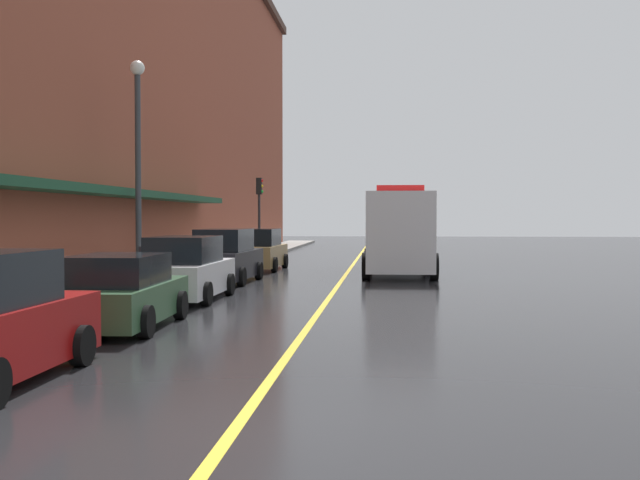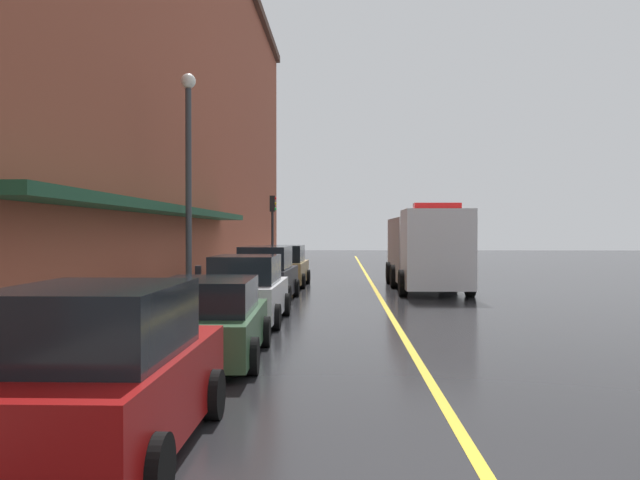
{
  "view_description": "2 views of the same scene",
  "coord_description": "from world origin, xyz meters",
  "px_view_note": "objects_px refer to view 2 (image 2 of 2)",
  "views": [
    {
      "loc": [
        1.66,
        -7.88,
        2.32
      ],
      "look_at": [
        -0.49,
        15.78,
        1.58
      ],
      "focal_mm": 41.66,
      "sensor_mm": 36.0,
      "label": 1
    },
    {
      "loc": [
        -1.44,
        -5.2,
        2.41
      ],
      "look_at": [
        -2.54,
        29.77,
        1.98
      ],
      "focal_mm": 37.16,
      "sensor_mm": 36.0,
      "label": 2
    }
  ],
  "objects_px": {
    "parked_car_3": "(267,275)",
    "parked_car_0": "(101,376)",
    "parking_meter_0": "(198,281)",
    "street_lamp_left": "(188,165)",
    "box_truck": "(425,250)",
    "traffic_light_near": "(273,219)",
    "parked_car_2": "(247,291)",
    "parking_meter_1": "(126,306)",
    "parked_car_1": "(210,321)",
    "parked_car_4": "(285,267)"
  },
  "relations": [
    {
      "from": "parked_car_1",
      "to": "parked_car_4",
      "type": "relative_size",
      "value": 1.02
    },
    {
      "from": "street_lamp_left",
      "to": "parked_car_2",
      "type": "bearing_deg",
      "value": -43.65
    },
    {
      "from": "parked_car_4",
      "to": "traffic_light_near",
      "type": "height_order",
      "value": "traffic_light_near"
    },
    {
      "from": "parked_car_4",
      "to": "parking_meter_1",
      "type": "bearing_deg",
      "value": 177.04
    },
    {
      "from": "parked_car_1",
      "to": "parked_car_4",
      "type": "bearing_deg",
      "value": -1.94
    },
    {
      "from": "parked_car_1",
      "to": "street_lamp_left",
      "type": "height_order",
      "value": "street_lamp_left"
    },
    {
      "from": "parked_car_2",
      "to": "parking_meter_0",
      "type": "height_order",
      "value": "parked_car_2"
    },
    {
      "from": "parked_car_2",
      "to": "parked_car_1",
      "type": "bearing_deg",
      "value": -179.21
    },
    {
      "from": "parked_car_2",
      "to": "parking_meter_0",
      "type": "bearing_deg",
      "value": 72.4
    },
    {
      "from": "parked_car_1",
      "to": "parked_car_3",
      "type": "distance_m",
      "value": 10.81
    },
    {
      "from": "parking_meter_0",
      "to": "street_lamp_left",
      "type": "distance_m",
      "value": 3.69
    },
    {
      "from": "box_truck",
      "to": "traffic_light_near",
      "type": "xyz_separation_m",
      "value": [
        -7.4,
        9.4,
        1.5
      ]
    },
    {
      "from": "parked_car_4",
      "to": "box_truck",
      "type": "bearing_deg",
      "value": -102.19
    },
    {
      "from": "box_truck",
      "to": "parked_car_0",
      "type": "bearing_deg",
      "value": -16.73
    },
    {
      "from": "parked_car_4",
      "to": "street_lamp_left",
      "type": "xyz_separation_m",
      "value": [
        -2.02,
        -9.88,
        3.56
      ]
    },
    {
      "from": "parking_meter_1",
      "to": "traffic_light_near",
      "type": "xyz_separation_m",
      "value": [
        0.06,
        25.34,
        2.1
      ]
    },
    {
      "from": "parking_meter_0",
      "to": "parking_meter_1",
      "type": "distance_m",
      "value": 6.09
    },
    {
      "from": "street_lamp_left",
      "to": "parking_meter_1",
      "type": "bearing_deg",
      "value": -85.46
    },
    {
      "from": "parked_car_4",
      "to": "parking_meter_1",
      "type": "distance_m",
      "value": 17.49
    },
    {
      "from": "parked_car_1",
      "to": "traffic_light_near",
      "type": "relative_size",
      "value": 1.04
    },
    {
      "from": "parked_car_1",
      "to": "parking_meter_0",
      "type": "xyz_separation_m",
      "value": [
        -1.45,
        5.69,
        0.33
      ]
    },
    {
      "from": "traffic_light_near",
      "to": "parked_car_2",
      "type": "bearing_deg",
      "value": -86.08
    },
    {
      "from": "parked_car_2",
      "to": "parking_meter_1",
      "type": "distance_m",
      "value": 5.81
    },
    {
      "from": "parked_car_4",
      "to": "street_lamp_left",
      "type": "bearing_deg",
      "value": 170.14
    },
    {
      "from": "parked_car_1",
      "to": "street_lamp_left",
      "type": "xyz_separation_m",
      "value": [
        -2.05,
        7.15,
        3.67
      ]
    },
    {
      "from": "parked_car_0",
      "to": "parked_car_2",
      "type": "xyz_separation_m",
      "value": [
        0.09,
        10.52,
        -0.03
      ]
    },
    {
      "from": "parking_meter_0",
      "to": "parked_car_0",
      "type": "bearing_deg",
      "value": -83.13
    },
    {
      "from": "parking_meter_1",
      "to": "parking_meter_0",
      "type": "bearing_deg",
      "value": 90.0
    },
    {
      "from": "parked_car_2",
      "to": "parked_car_0",
      "type": "bearing_deg",
      "value": 179.9
    },
    {
      "from": "parking_meter_1",
      "to": "street_lamp_left",
      "type": "bearing_deg",
      "value": 94.54
    },
    {
      "from": "parking_meter_0",
      "to": "street_lamp_left",
      "type": "bearing_deg",
      "value": 112.31
    },
    {
      "from": "box_truck",
      "to": "traffic_light_near",
      "type": "bearing_deg",
      "value": -142.12
    },
    {
      "from": "parked_car_4",
      "to": "parking_meter_0",
      "type": "distance_m",
      "value": 11.43
    },
    {
      "from": "box_truck",
      "to": "traffic_light_near",
      "type": "distance_m",
      "value": 12.06
    },
    {
      "from": "parked_car_3",
      "to": "box_truck",
      "type": "height_order",
      "value": "box_truck"
    },
    {
      "from": "box_truck",
      "to": "parked_car_2",
      "type": "bearing_deg",
      "value": -30.72
    },
    {
      "from": "parked_car_0",
      "to": "parked_car_4",
      "type": "distance_m",
      "value": 22.32
    },
    {
      "from": "parked_car_0",
      "to": "parked_car_3",
      "type": "relative_size",
      "value": 0.93
    },
    {
      "from": "parked_car_2",
      "to": "parked_car_3",
      "type": "relative_size",
      "value": 0.97
    },
    {
      "from": "parking_meter_1",
      "to": "traffic_light_near",
      "type": "height_order",
      "value": "traffic_light_near"
    },
    {
      "from": "parked_car_2",
      "to": "street_lamp_left",
      "type": "bearing_deg",
      "value": 46.73
    },
    {
      "from": "parked_car_0",
      "to": "parked_car_1",
      "type": "relative_size",
      "value": 0.97
    },
    {
      "from": "parked_car_2",
      "to": "street_lamp_left",
      "type": "relative_size",
      "value": 0.64
    },
    {
      "from": "parked_car_1",
      "to": "parked_car_4",
      "type": "distance_m",
      "value": 17.03
    },
    {
      "from": "parked_car_3",
      "to": "parked_car_4",
      "type": "distance_m",
      "value": 6.22
    },
    {
      "from": "parked_car_4",
      "to": "box_truck",
      "type": "height_order",
      "value": "box_truck"
    },
    {
      "from": "parked_car_3",
      "to": "parked_car_0",
      "type": "bearing_deg",
      "value": -177.93
    },
    {
      "from": "parked_car_3",
      "to": "parking_meter_0",
      "type": "xyz_separation_m",
      "value": [
        -1.3,
        -5.12,
        0.18
      ]
    },
    {
      "from": "parked_car_0",
      "to": "parked_car_1",
      "type": "bearing_deg",
      "value": -1.43
    },
    {
      "from": "box_truck",
      "to": "parking_meter_1",
      "type": "relative_size",
      "value": 6.76
    }
  ]
}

